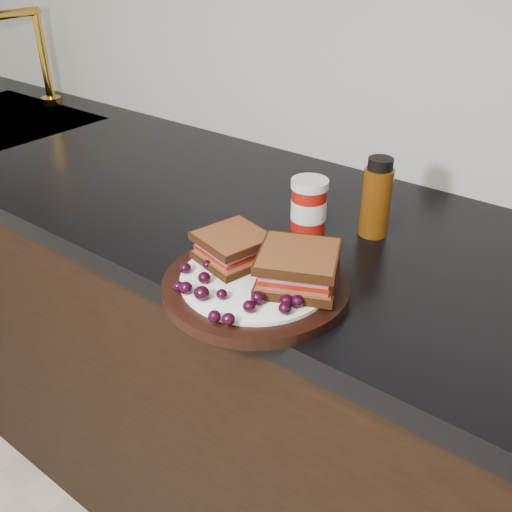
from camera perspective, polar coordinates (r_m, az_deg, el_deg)
The scene contains 33 objects.
base_cabinets at distance 1.32m, azimuth 4.19°, elevation -15.33°, with size 3.96×0.58×0.86m, color black.
countertop at distance 1.05m, azimuth 5.11°, elevation 2.03°, with size 3.98×0.60×0.04m, color black.
faucet at distance 1.86m, azimuth -20.49°, elevation 18.26°, with size 0.06×0.22×0.28m, color gold, non-canonical shape.
plate at distance 0.85m, azimuth 0.00°, elevation -2.95°, with size 0.28×0.28×0.02m, color black.
sandwich_left at distance 0.88m, azimuth -2.32°, elevation 0.87°, with size 0.10×0.10×0.04m, color brown, non-canonical shape.
sandwich_right at distance 0.82m, azimuth 4.23°, elevation -1.18°, with size 0.11×0.11×0.05m, color brown, non-canonical shape.
grape_0 at distance 0.86m, azimuth -7.10°, elevation -1.20°, with size 0.02×0.02×0.02m, color black.
grape_1 at distance 0.83m, azimuth -5.20°, elevation -2.18°, with size 0.02×0.02×0.02m, color black.
grape_2 at distance 0.82m, azimuth -7.78°, elevation -3.02°, with size 0.02×0.02×0.02m, color black.
grape_3 at distance 0.81m, azimuth -7.05°, elevation -3.18°, with size 0.02×0.02×0.02m, color black.
grape_4 at distance 0.79m, azimuth -5.46°, elevation -3.72°, with size 0.02×0.02×0.02m, color black.
grape_5 at distance 0.79m, azimuth -3.43°, elevation -3.84°, with size 0.02×0.02×0.01m, color black.
grape_6 at distance 0.75m, azimuth -4.17°, elevation -6.03°, with size 0.02×0.02×0.02m, color black.
grape_7 at distance 0.75m, azimuth -2.77°, elevation -6.31°, with size 0.02×0.02×0.02m, color black.
grape_8 at distance 0.77m, azimuth -0.68°, elevation -5.06°, with size 0.02×0.02×0.02m, color black.
grape_9 at distance 0.78m, azimuth 0.19°, elevation -4.19°, with size 0.02×0.02×0.02m, color black.
grape_10 at distance 0.77m, azimuth 2.91°, elevation -5.24°, with size 0.02×0.02×0.02m, color black.
grape_11 at distance 0.78m, azimuth 3.05°, elevation -4.47°, with size 0.02×0.02×0.02m, color black.
grape_12 at distance 0.78m, azimuth 4.17°, elevation -4.51°, with size 0.02×0.02×0.02m, color black.
grape_13 at distance 0.80m, azimuth 5.78°, elevation -3.51°, with size 0.02×0.02×0.02m, color black.
grape_14 at distance 0.82m, azimuth 4.50°, elevation -2.71°, with size 0.02×0.02×0.01m, color black.
grape_15 at distance 0.83m, azimuth 4.10°, elevation -1.86°, with size 0.02×0.02×0.02m, color black.
grape_16 at distance 0.90m, azimuth 0.36°, elevation 0.84°, with size 0.02×0.02×0.02m, color black.
grape_17 at distance 0.89m, azimuth -0.66°, elevation 0.41°, with size 0.02×0.02×0.02m, color black.
grape_18 at distance 0.90m, azimuth -3.35°, elevation 0.83°, with size 0.02×0.02×0.02m, color black.
grape_19 at distance 0.90m, azimuth -2.58°, elevation 0.95°, with size 0.02×0.02×0.02m, color black.
grape_20 at distance 0.87m, azimuth -3.22°, elevation -0.51°, with size 0.02×0.02×0.02m, color black.
grape_21 at distance 0.86m, azimuth -4.88°, elevation -0.86°, with size 0.02×0.02×0.01m, color black.
grape_22 at distance 0.89m, azimuth -2.02°, elevation 0.23°, with size 0.02×0.02×0.02m, color black.
grape_23 at distance 0.91m, azimuth -2.96°, elevation 1.09°, with size 0.02×0.02×0.02m, color black.
grape_24 at distance 0.88m, azimuth -2.76°, elevation 0.17°, with size 0.02×0.02×0.02m, color black.
condiment_jar at distance 1.01m, azimuth 5.30°, elevation 5.07°, with size 0.07×0.07×0.10m, color #99120B.
oil_bottle at distance 1.00m, azimuth 11.97°, elevation 5.77°, with size 0.05×0.05×0.14m, color #522A08.
Camera 1 is at (0.49, 0.91, 1.38)m, focal length 40.00 mm.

